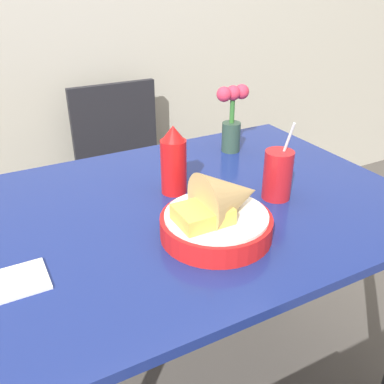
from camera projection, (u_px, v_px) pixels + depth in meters
The scene contains 7 objects.
dining_table at pixel (183, 234), 1.18m from camera, with size 1.22×0.86×0.74m.
chair_far_window at pixel (124, 162), 1.98m from camera, with size 0.40×0.40×0.84m.
food_basket at pixel (221, 213), 0.98m from camera, with size 0.26×0.26×0.17m.
ketchup_bottle at pixel (174, 161), 1.16m from camera, with size 0.07×0.07×0.19m.
drink_cup at pixel (278, 176), 1.14m from camera, with size 0.08×0.08×0.22m.
flower_vase at pixel (232, 117), 1.42m from camera, with size 0.12×0.06×0.22m.
napkin at pixel (13, 283), 0.85m from camera, with size 0.13×0.11×0.01m.
Camera 1 is at (-0.45, -0.89, 1.29)m, focal length 40.00 mm.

